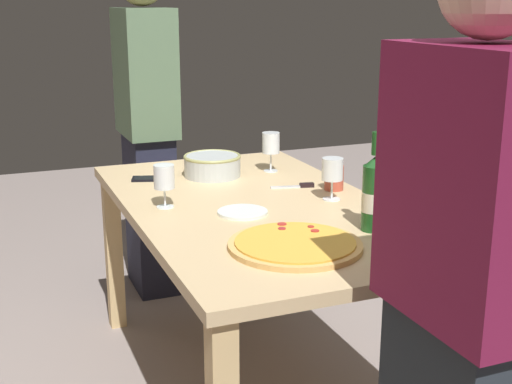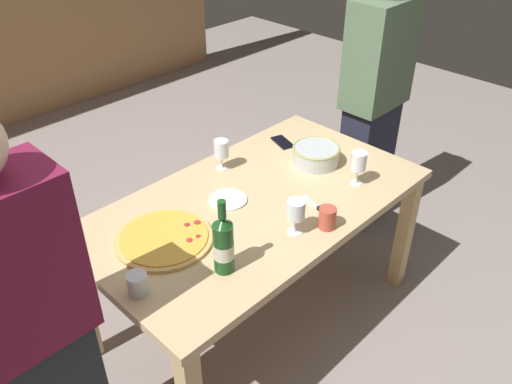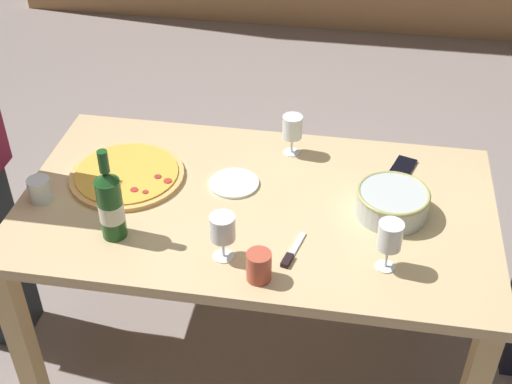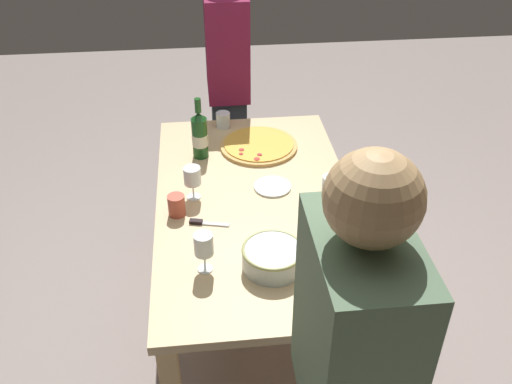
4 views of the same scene
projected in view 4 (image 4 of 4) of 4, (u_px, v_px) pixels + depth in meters
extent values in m
plane|color=gray|center=(256.00, 315.00, 2.98)|extent=(8.00, 8.00, 0.00)
cube|color=#D3B482|center=(256.00, 204.00, 2.57)|extent=(1.60, 0.90, 0.04)
cube|color=#D5B277|center=(177.00, 186.00, 3.36)|extent=(0.07, 0.07, 0.71)
cube|color=#D5B277|center=(307.00, 178.00, 3.43)|extent=(0.07, 0.07, 0.71)
cylinder|color=#E1AE61|center=(259.00, 146.00, 2.95)|extent=(0.40, 0.40, 0.02)
cylinder|color=gold|center=(259.00, 144.00, 2.94)|extent=(0.36, 0.36, 0.01)
cylinder|color=#B32F26|center=(242.00, 150.00, 2.88)|extent=(0.03, 0.03, 0.00)
cylinder|color=#AD2E25|center=(241.00, 154.00, 2.85)|extent=(0.02, 0.02, 0.00)
cylinder|color=#A02B2D|center=(260.00, 155.00, 2.84)|extent=(0.02, 0.02, 0.00)
cylinder|color=#B23129|center=(257.00, 159.00, 2.81)|extent=(0.03, 0.03, 0.00)
cylinder|color=silver|center=(273.00, 258.00, 2.17)|extent=(0.24, 0.24, 0.09)
torus|color=tan|center=(273.00, 250.00, 2.14)|extent=(0.24, 0.24, 0.01)
cylinder|color=#194B1C|center=(200.00, 138.00, 2.82)|extent=(0.08, 0.08, 0.21)
cone|color=#194B1C|center=(199.00, 116.00, 2.75)|extent=(0.08, 0.08, 0.04)
cylinder|color=#194B1C|center=(198.00, 106.00, 2.71)|extent=(0.03, 0.03, 0.07)
cylinder|color=silver|center=(200.00, 140.00, 2.82)|extent=(0.08, 0.08, 0.06)
cylinder|color=white|center=(194.00, 197.00, 2.58)|extent=(0.07, 0.07, 0.00)
cylinder|color=white|center=(193.00, 190.00, 2.55)|extent=(0.01, 0.01, 0.07)
cylinder|color=white|center=(192.00, 176.00, 2.51)|extent=(0.08, 0.08, 0.08)
cylinder|color=maroon|center=(192.00, 179.00, 2.52)|extent=(0.07, 0.07, 0.04)
cylinder|color=white|center=(328.00, 206.00, 2.52)|extent=(0.06, 0.06, 0.00)
cylinder|color=white|center=(329.00, 199.00, 2.50)|extent=(0.01, 0.01, 0.07)
cylinder|color=white|center=(330.00, 185.00, 2.46)|extent=(0.07, 0.07, 0.08)
cylinder|color=maroon|center=(330.00, 191.00, 2.47)|extent=(0.06, 0.06, 0.02)
cylinder|color=white|center=(205.00, 269.00, 2.18)|extent=(0.06, 0.06, 0.00)
cylinder|color=white|center=(205.00, 261.00, 2.16)|extent=(0.01, 0.01, 0.08)
cylinder|color=white|center=(204.00, 244.00, 2.11)|extent=(0.07, 0.07, 0.09)
cylinder|color=#BC4D38|center=(176.00, 205.00, 2.44)|extent=(0.07, 0.07, 0.10)
cylinder|color=white|center=(223.00, 120.00, 3.11)|extent=(0.08, 0.08, 0.08)
cylinder|color=white|center=(272.00, 187.00, 2.64)|extent=(0.17, 0.17, 0.01)
cube|color=black|center=(340.00, 267.00, 2.18)|extent=(0.11, 0.16, 0.01)
cube|color=silver|center=(215.00, 224.00, 2.41)|extent=(0.05, 0.13, 0.01)
cube|color=black|center=(196.00, 222.00, 2.41)|extent=(0.04, 0.06, 0.02)
cube|color=#232A31|center=(230.00, 147.00, 3.65)|extent=(0.34, 0.20, 0.79)
cube|color=maroon|center=(226.00, 44.00, 3.26)|extent=(0.40, 0.24, 0.59)
cube|color=#536E51|center=(354.00, 334.00, 1.44)|extent=(0.41, 0.24, 0.61)
sphere|color=tan|center=(374.00, 199.00, 1.20)|extent=(0.22, 0.22, 0.22)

